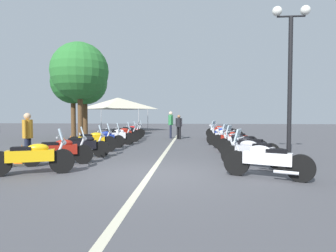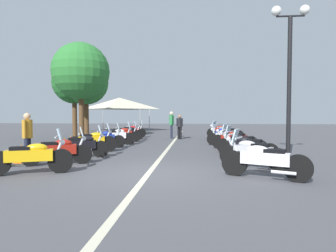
# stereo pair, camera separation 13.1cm
# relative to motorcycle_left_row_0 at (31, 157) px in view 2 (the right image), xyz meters

# --- Properties ---
(ground_plane) EXTENTS (80.00, 80.00, 0.00)m
(ground_plane) POSITION_rel_motorcycle_left_row_0_xyz_m (0.35, -3.08, -0.47)
(ground_plane) COLOR #4C4C51
(lane_centre_stripe) EXTENTS (26.36, 0.16, 0.01)m
(lane_centre_stripe) POSITION_rel_motorcycle_left_row_0_xyz_m (6.57, -3.08, -0.47)
(lane_centre_stripe) COLOR beige
(lane_centre_stripe) RESTS_ON ground_plane
(motorcycle_left_row_0) EXTENTS (1.01, 2.09, 1.22)m
(motorcycle_left_row_0) POSITION_rel_motorcycle_left_row_0_xyz_m (0.00, 0.00, 0.00)
(motorcycle_left_row_0) COLOR black
(motorcycle_left_row_0) RESTS_ON ground_plane
(motorcycle_left_row_1) EXTENTS (1.04, 2.01, 1.20)m
(motorcycle_left_row_1) POSITION_rel_motorcycle_left_row_0_xyz_m (1.42, -0.04, -0.01)
(motorcycle_left_row_1) COLOR black
(motorcycle_left_row_1) RESTS_ON ground_plane
(motorcycle_left_row_2) EXTENTS (0.82, 1.93, 1.20)m
(motorcycle_left_row_2) POSITION_rel_motorcycle_left_row_0_xyz_m (2.90, -0.22, -0.01)
(motorcycle_left_row_2) COLOR black
(motorcycle_left_row_2) RESTS_ON ground_plane
(motorcycle_left_row_3) EXTENTS (0.80, 2.04, 1.23)m
(motorcycle_left_row_3) POSITION_rel_motorcycle_left_row_0_xyz_m (4.48, -0.01, 0.00)
(motorcycle_left_row_3) COLOR black
(motorcycle_left_row_3) RESTS_ON ground_plane
(motorcycle_left_row_4) EXTENTS (0.81, 2.05, 1.19)m
(motorcycle_left_row_4) POSITION_rel_motorcycle_left_row_0_xyz_m (5.83, -0.02, -0.01)
(motorcycle_left_row_4) COLOR black
(motorcycle_left_row_4) RESTS_ON ground_plane
(motorcycle_left_row_5) EXTENTS (0.76, 2.00, 1.21)m
(motorcycle_left_row_5) POSITION_rel_motorcycle_left_row_0_xyz_m (7.29, -0.24, -0.01)
(motorcycle_left_row_5) COLOR black
(motorcycle_left_row_5) RESTS_ON ground_plane
(motorcycle_left_row_6) EXTENTS (0.87, 2.11, 1.20)m
(motorcycle_left_row_6) POSITION_rel_motorcycle_left_row_0_xyz_m (8.74, -0.17, -0.01)
(motorcycle_left_row_6) COLOR black
(motorcycle_left_row_6) RESTS_ON ground_plane
(motorcycle_left_row_7) EXTENTS (0.99, 1.87, 0.99)m
(motorcycle_left_row_7) POSITION_rel_motorcycle_left_row_0_xyz_m (10.22, -0.17, -0.02)
(motorcycle_left_row_7) COLOR black
(motorcycle_left_row_7) RESTS_ON ground_plane
(motorcycle_left_row_8) EXTENTS (0.97, 1.98, 1.20)m
(motorcycle_left_row_8) POSITION_rel_motorcycle_left_row_0_xyz_m (11.78, 0.01, -0.01)
(motorcycle_left_row_8) COLOR black
(motorcycle_left_row_8) RESTS_ON ground_plane
(motorcycle_right_row_0) EXTENTS (1.05, 2.04, 1.22)m
(motorcycle_right_row_0) POSITION_rel_motorcycle_left_row_0_xyz_m (0.09, -6.01, -0.00)
(motorcycle_right_row_0) COLOR black
(motorcycle_right_row_0) RESTS_ON ground_plane
(motorcycle_right_row_1) EXTENTS (1.23, 1.86, 1.00)m
(motorcycle_right_row_1) POSITION_rel_motorcycle_left_row_0_xyz_m (1.45, -6.01, -0.02)
(motorcycle_right_row_1) COLOR black
(motorcycle_right_row_1) RESTS_ON ground_plane
(motorcycle_right_row_2) EXTENTS (1.10, 1.94, 1.20)m
(motorcycle_right_row_2) POSITION_rel_motorcycle_left_row_0_xyz_m (2.99, -6.13, -0.01)
(motorcycle_right_row_2) COLOR black
(motorcycle_right_row_2) RESTS_ON ground_plane
(motorcycle_right_row_3) EXTENTS (1.12, 1.89, 1.20)m
(motorcycle_right_row_3) POSITION_rel_motorcycle_left_row_0_xyz_m (4.31, -6.12, -0.01)
(motorcycle_right_row_3) COLOR black
(motorcycle_right_row_3) RESTS_ON ground_plane
(motorcycle_right_row_4) EXTENTS (1.27, 1.94, 1.01)m
(motorcycle_right_row_4) POSITION_rel_motorcycle_left_row_0_xyz_m (5.80, -6.05, -0.01)
(motorcycle_right_row_4) COLOR black
(motorcycle_right_row_4) RESTS_ON ground_plane
(motorcycle_right_row_5) EXTENTS (1.02, 2.05, 0.99)m
(motorcycle_right_row_5) POSITION_rel_motorcycle_left_row_0_xyz_m (7.37, -5.94, -0.02)
(motorcycle_right_row_5) COLOR black
(motorcycle_right_row_5) RESTS_ON ground_plane
(motorcycle_right_row_6) EXTENTS (1.13, 1.86, 1.21)m
(motorcycle_right_row_6) POSITION_rel_motorcycle_left_row_0_xyz_m (8.87, -5.97, -0.01)
(motorcycle_right_row_6) COLOR black
(motorcycle_right_row_6) RESTS_ON ground_plane
(motorcycle_right_row_7) EXTENTS (1.01, 2.08, 1.21)m
(motorcycle_right_row_7) POSITION_rel_motorcycle_left_row_0_xyz_m (10.32, -6.18, -0.00)
(motorcycle_right_row_7) COLOR black
(motorcycle_right_row_7) RESTS_ON ground_plane
(motorcycle_right_row_8) EXTENTS (0.99, 2.08, 1.01)m
(motorcycle_right_row_8) POSITION_rel_motorcycle_left_row_0_xyz_m (11.76, -6.14, -0.01)
(motorcycle_right_row_8) COLOR black
(motorcycle_right_row_8) RESTS_ON ground_plane
(street_lamp_twin_globe) EXTENTS (0.32, 1.22, 5.16)m
(street_lamp_twin_globe) POSITION_rel_motorcycle_left_row_0_xyz_m (2.69, -7.42, 3.02)
(street_lamp_twin_globe) COLOR black
(street_lamp_twin_globe) RESTS_ON ground_plane
(traffic_cone_0) EXTENTS (0.36, 0.36, 0.61)m
(traffic_cone_0) POSITION_rel_motorcycle_left_row_0_xyz_m (1.68, 1.35, -0.18)
(traffic_cone_0) COLOR orange
(traffic_cone_0) RESTS_ON ground_plane
(traffic_cone_1) EXTENTS (0.36, 0.36, 0.61)m
(traffic_cone_1) POSITION_rel_motorcycle_left_row_0_xyz_m (4.51, 1.26, -0.18)
(traffic_cone_1) COLOR orange
(traffic_cone_1) RESTS_ON ground_plane
(traffic_cone_2) EXTENTS (0.36, 0.36, 0.61)m
(traffic_cone_2) POSITION_rel_motorcycle_left_row_0_xyz_m (5.76, 1.53, -0.18)
(traffic_cone_2) COLOR orange
(traffic_cone_2) RESTS_ON ground_plane
(bystander_0) EXTENTS (0.37, 0.43, 1.56)m
(bystander_0) POSITION_rel_motorcycle_left_row_0_xyz_m (10.96, -3.34, 0.43)
(bystander_0) COLOR black
(bystander_0) RESTS_ON ground_plane
(bystander_1) EXTENTS (0.53, 0.32, 1.78)m
(bystander_1) POSITION_rel_motorcycle_left_row_0_xyz_m (11.54, -2.77, 0.58)
(bystander_1) COLOR #1E2338
(bystander_1) RESTS_ON ground_plane
(bystander_2) EXTENTS (0.52, 0.32, 1.64)m
(bystander_2) POSITION_rel_motorcycle_left_row_0_xyz_m (1.75, 1.19, 0.49)
(bystander_2) COLOR #1E2338
(bystander_2) RESTS_ON ground_plane
(roadside_tree_0) EXTENTS (2.97, 2.97, 5.30)m
(roadside_tree_0) POSITION_rel_motorcycle_left_row_0_xyz_m (11.76, 4.00, 3.31)
(roadside_tree_0) COLOR brown
(roadside_tree_0) RESTS_ON ground_plane
(roadside_tree_1) EXTENTS (3.59, 3.59, 6.12)m
(roadside_tree_1) POSITION_rel_motorcycle_left_row_0_xyz_m (10.27, 2.89, 3.83)
(roadside_tree_1) COLOR brown
(roadside_tree_1) RESTS_ON ground_plane
(roadside_tree_2) EXTENTS (3.01, 3.01, 5.27)m
(roadside_tree_2) POSITION_rel_motorcycle_left_row_0_xyz_m (11.65, 3.11, 3.27)
(roadside_tree_2) COLOR brown
(roadside_tree_2) RESTS_ON ground_plane
(event_tent) EXTENTS (5.56, 5.56, 3.20)m
(event_tent) POSITION_rel_motorcycle_left_row_0_xyz_m (19.57, 2.94, 2.18)
(event_tent) COLOR beige
(event_tent) RESTS_ON ground_plane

